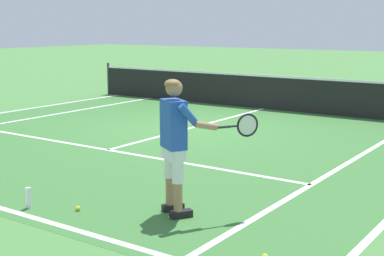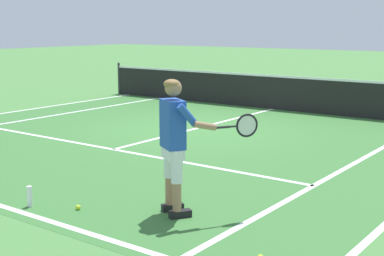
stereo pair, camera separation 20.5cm
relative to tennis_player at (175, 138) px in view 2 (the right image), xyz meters
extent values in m
plane|color=#477F3D|center=(-3.23, 4.83, -0.99)|extent=(80.00, 80.00, 0.00)
cube|color=#387033|center=(-3.23, 3.74, -0.99)|extent=(10.98, 10.11, 0.00)
cube|color=white|center=(-3.23, 2.20, -0.99)|extent=(8.23, 0.10, 0.01)
cube|color=white|center=(-3.23, 5.40, -0.99)|extent=(0.10, 6.40, 0.01)
cube|color=white|center=(-7.34, 3.74, -0.99)|extent=(0.10, 9.71, 0.01)
cube|color=white|center=(0.89, 3.74, -0.99)|extent=(0.10, 9.71, 0.01)
cube|color=white|center=(-8.72, 3.74, -0.99)|extent=(0.10, 9.71, 0.01)
cylinder|color=#333338|center=(-9.17, 8.60, -0.45)|extent=(0.08, 0.08, 1.07)
cube|color=black|center=(-3.23, 8.60, -0.53)|extent=(11.84, 0.02, 0.91)
cube|color=white|center=(-3.23, 8.60, -0.05)|extent=(11.84, 0.03, 0.06)
cube|color=black|center=(-0.12, 0.09, -0.94)|extent=(0.24, 0.30, 0.09)
cube|color=black|center=(0.12, -0.06, -0.94)|extent=(0.24, 0.30, 0.09)
cylinder|color=#A37556|center=(-0.14, 0.06, -0.72)|extent=(0.11, 0.11, 0.36)
cylinder|color=silver|center=(-0.14, 0.06, -0.33)|extent=(0.14, 0.14, 0.41)
cylinder|color=#A37556|center=(0.10, -0.09, -0.72)|extent=(0.11, 0.11, 0.36)
cylinder|color=silver|center=(0.10, -0.09, -0.33)|extent=(0.14, 0.14, 0.41)
cube|color=silver|center=(-0.02, -0.02, -0.17)|extent=(0.39, 0.35, 0.20)
cube|color=#234CAD|center=(-0.02, -0.02, 0.17)|extent=(0.44, 0.39, 0.60)
cylinder|color=#A37556|center=(-0.22, 0.11, 0.12)|extent=(0.09, 0.09, 0.62)
cylinder|color=#234CAD|center=(0.25, -0.09, 0.32)|extent=(0.22, 0.27, 0.29)
cylinder|color=#A37556|center=(0.40, 0.07, 0.18)|extent=(0.22, 0.29, 0.14)
sphere|color=#A37556|center=(-0.02, -0.01, 0.62)|extent=(0.21, 0.21, 0.21)
ellipsoid|color=olive|center=(-0.03, -0.03, 0.67)|extent=(0.28, 0.28, 0.12)
cylinder|color=#232326|center=(0.53, 0.25, 0.15)|extent=(0.13, 0.19, 0.03)
cylinder|color=black|center=(0.61, 0.37, 0.15)|extent=(0.07, 0.10, 0.02)
torus|color=black|center=(0.71, 0.53, 0.15)|extent=(0.18, 0.26, 0.30)
cylinder|color=silver|center=(0.71, 0.53, 0.15)|extent=(0.14, 0.21, 0.25)
sphere|color=#CCE02D|center=(-1.12, -0.61, -0.96)|extent=(0.07, 0.07, 0.07)
cylinder|color=white|center=(-1.73, -0.90, -0.85)|extent=(0.07, 0.07, 0.28)
camera|label=1|loc=(3.97, -5.40, 1.37)|focal=52.04mm
camera|label=2|loc=(4.14, -5.29, 1.37)|focal=52.04mm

